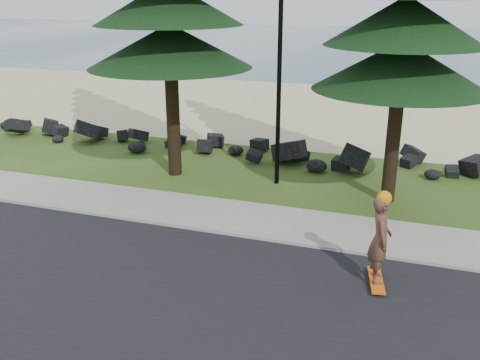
{
  "coord_description": "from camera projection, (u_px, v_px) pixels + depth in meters",
  "views": [
    {
      "loc": [
        4.07,
        -12.54,
        5.95
      ],
      "look_at": [
        -0.17,
        0.0,
        1.18
      ],
      "focal_mm": 40.0,
      "sensor_mm": 36.0,
      "label": 1
    }
  ],
  "objects": [
    {
      "name": "lamp_post",
      "position": [
        280.0,
        53.0,
        15.87
      ],
      "size": [
        0.25,
        0.14,
        8.14
      ],
      "color": "black",
      "rests_on": "ground"
    },
    {
      "name": "road",
      "position": [
        174.0,
        311.0,
        10.41
      ],
      "size": [
        160.0,
        7.0,
        0.02
      ],
      "primitive_type": "cube",
      "color": "black",
      "rests_on": "ground"
    },
    {
      "name": "seawall_boulders",
      "position": [
        294.0,
        161.0,
        19.41
      ],
      "size": [
        60.0,
        2.4,
        1.1
      ],
      "primitive_type": null,
      "color": "black",
      "rests_on": "ground"
    },
    {
      "name": "ocean",
      "position": [
        387.0,
        44.0,
        59.87
      ],
      "size": [
        160.0,
        58.0,
        0.01
      ],
      "primitive_type": "cube",
      "color": "#375669",
      "rests_on": "ground"
    },
    {
      "name": "skateboarder",
      "position": [
        380.0,
        239.0,
        11.02
      ],
      "size": [
        0.57,
        1.17,
        2.11
      ],
      "rotation": [
        0.0,
        0.0,
        1.76
      ],
      "color": "#DB5F0C",
      "rests_on": "ground"
    },
    {
      "name": "beach_sand",
      "position": [
        334.0,
        111.0,
        27.34
      ],
      "size": [
        160.0,
        15.0,
        0.01
      ],
      "primitive_type": "cube",
      "color": "#C5BB83",
      "rests_on": "ground"
    },
    {
      "name": "kerb",
      "position": [
        235.0,
        234.0,
        13.6
      ],
      "size": [
        160.0,
        0.2,
        0.1
      ],
      "primitive_type": "cube",
      "color": "gray",
      "rests_on": "ground"
    },
    {
      "name": "ground",
      "position": [
        246.0,
        222.0,
        14.42
      ],
      "size": [
        160.0,
        160.0,
        0.0
      ],
      "primitive_type": "plane",
      "color": "#304716",
      "rests_on": "ground"
    },
    {
      "name": "sidewalk",
      "position": [
        248.0,
        217.0,
        14.59
      ],
      "size": [
        160.0,
        2.0,
        0.08
      ],
      "primitive_type": "cube",
      "color": "#9D9683",
      "rests_on": "ground"
    }
  ]
}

